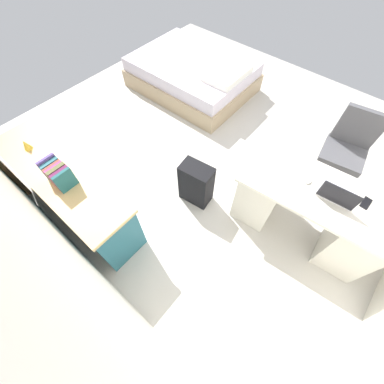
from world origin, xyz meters
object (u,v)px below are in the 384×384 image
(suitcase_black, at_px, (196,184))
(cell_phone_near_laptop, at_px, (366,203))
(office_chair, at_px, (342,154))
(computer_mouse, at_px, (309,180))
(laptop, at_px, (337,195))
(credenza, at_px, (71,193))
(figurine_small, at_px, (26,145))
(desk, at_px, (307,210))
(bed, at_px, (193,75))

(suitcase_black, bearing_deg, cell_phone_near_laptop, -167.01)
(office_chair, xyz_separation_m, computer_mouse, (0.12, 0.93, 0.34))
(laptop, xyz_separation_m, computer_mouse, (0.26, -0.02, -0.03))
(credenza, xyz_separation_m, figurine_small, (0.48, 0.00, 0.42))
(desk, relative_size, figurine_small, 13.61)
(office_chair, relative_size, figurine_small, 8.55)
(bed, relative_size, laptop, 5.82)
(office_chair, xyz_separation_m, figurine_small, (2.48, 2.41, 0.37))
(credenza, bearing_deg, cell_phone_near_laptop, -146.32)
(credenza, height_order, suitcase_black, credenza)
(computer_mouse, xyz_separation_m, cell_phone_near_laptop, (-0.50, -0.11, -0.01))
(computer_mouse, bearing_deg, cell_phone_near_laptop, -173.57)
(desk, xyz_separation_m, computer_mouse, (0.15, -0.02, 0.37))
(suitcase_black, distance_m, laptop, 1.40)
(office_chair, height_order, credenza, office_chair)
(credenza, bearing_deg, bed, -78.16)
(desk, height_order, computer_mouse, computer_mouse)
(bed, relative_size, computer_mouse, 19.21)
(laptop, bearing_deg, credenza, 34.29)
(office_chair, xyz_separation_m, credenza, (2.00, 2.41, -0.05))
(credenza, relative_size, computer_mouse, 18.00)
(suitcase_black, distance_m, computer_mouse, 1.17)
(desk, relative_size, credenza, 0.83)
(credenza, xyz_separation_m, cell_phone_near_laptop, (-2.38, -1.58, 0.38))
(laptop, xyz_separation_m, cell_phone_near_laptop, (-0.23, -0.12, -0.04))
(cell_phone_near_laptop, bearing_deg, computer_mouse, 15.34)
(bed, xyz_separation_m, suitcase_black, (-1.48, 1.67, 0.04))
(credenza, height_order, figurine_small, figurine_small)
(office_chair, relative_size, suitcase_black, 1.65)
(office_chair, bearing_deg, laptop, 98.53)
(credenza, height_order, bed, credenza)
(bed, bearing_deg, desk, 154.49)
(bed, relative_size, cell_phone_near_laptop, 14.13)
(office_chair, height_order, computer_mouse, office_chair)
(computer_mouse, distance_m, figurine_small, 2.79)
(desk, distance_m, credenza, 2.50)
(desk, distance_m, office_chair, 0.95)
(office_chair, relative_size, computer_mouse, 9.40)
(bed, bearing_deg, computer_mouse, 153.58)
(computer_mouse, height_order, cell_phone_near_laptop, computer_mouse)
(credenza, height_order, laptop, laptop)
(credenza, bearing_deg, laptop, -145.71)
(credenza, distance_m, bed, 2.76)
(bed, distance_m, figurine_small, 2.75)
(desk, distance_m, suitcase_black, 1.20)
(computer_mouse, bearing_deg, figurine_small, 26.48)
(desk, bearing_deg, cell_phone_near_laptop, -159.39)
(desk, height_order, laptop, laptop)
(desk, xyz_separation_m, bed, (2.60, -1.24, -0.14))
(bed, distance_m, computer_mouse, 2.78)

